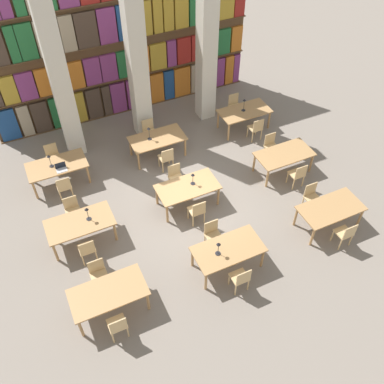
{
  "coord_description": "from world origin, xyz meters",
  "views": [
    {
      "loc": [
        -3.66,
        -8.05,
        9.58
      ],
      "look_at": [
        0.0,
        -0.25,
        0.67
      ],
      "focal_mm": 40.0,
      "sensor_mm": 36.0,
      "label": 1
    }
  ],
  "objects_px": {
    "desk_lamp_4": "(149,131)",
    "desk_lamp_1": "(87,212)",
    "desk_lamp_3": "(49,159)",
    "chair_14": "(166,158)",
    "chair_1": "(99,274)",
    "desk_lamp_2": "(193,177)",
    "chair_5": "(312,196)",
    "chair_6": "(87,249)",
    "desk_lamp_5": "(244,103)",
    "desk_lamp_0": "(218,247)",
    "chair_15": "(149,131)",
    "chair_16": "(256,128)",
    "pillar_left": "(58,72)",
    "chair_0": "(118,325)",
    "chair_8": "(197,211)",
    "chair_12": "(64,186)",
    "reading_table_3": "(80,224)",
    "reading_table_5": "(284,155)",
    "laptop": "(61,169)",
    "reading_table_8": "(244,112)",
    "reading_table_0": "(108,294)",
    "reading_table_6": "(57,167)",
    "chair_13": "(53,156)",
    "reading_table_1": "(228,251)",
    "chair_2": "(241,278)",
    "chair_3": "(213,234)",
    "chair_10": "(298,174)",
    "reading_table_2": "(331,210)",
    "reading_table_4": "(187,188)",
    "chair_9": "(176,177)",
    "chair_11": "(271,146)",
    "chair_7": "(73,210)",
    "chair_4": "(345,233)",
    "pillar_center": "(136,55)",
    "reading_table_7": "(157,140)"
  },
  "relations": [
    {
      "from": "desk_lamp_2",
      "to": "reading_table_6",
      "type": "xyz_separation_m",
      "value": [
        -3.44,
        2.53,
        -0.36
      ]
    },
    {
      "from": "chair_4",
      "to": "reading_table_5",
      "type": "height_order",
      "value": "chair_4"
    },
    {
      "from": "reading_table_1",
      "to": "chair_15",
      "type": "bearing_deg",
      "value": 89.75
    },
    {
      "from": "desk_lamp_3",
      "to": "desk_lamp_5",
      "type": "distance_m",
      "value": 6.77
    },
    {
      "from": "reading_table_1",
      "to": "chair_15",
      "type": "relative_size",
      "value": 2.02
    },
    {
      "from": "reading_table_1",
      "to": "chair_5",
      "type": "bearing_deg",
      "value": 13.74
    },
    {
      "from": "chair_13",
      "to": "chair_1",
      "type": "bearing_deg",
      "value": 90.66
    },
    {
      "from": "reading_table_6",
      "to": "chair_13",
      "type": "height_order",
      "value": "chair_13"
    },
    {
      "from": "chair_2",
      "to": "reading_table_4",
      "type": "distance_m",
      "value": 3.24
    },
    {
      "from": "reading_table_4",
      "to": "reading_table_7",
      "type": "distance_m",
      "value": 2.47
    },
    {
      "from": "reading_table_2",
      "to": "reading_table_4",
      "type": "distance_m",
      "value": 4.09
    },
    {
      "from": "chair_11",
      "to": "reading_table_6",
      "type": "bearing_deg",
      "value": -14.88
    },
    {
      "from": "reading_table_2",
      "to": "chair_11",
      "type": "bearing_deg",
      "value": 87.63
    },
    {
      "from": "chair_7",
      "to": "desk_lamp_5",
      "type": "height_order",
      "value": "desk_lamp_5"
    },
    {
      "from": "chair_6",
      "to": "chair_16",
      "type": "distance_m",
      "value": 7.18
    },
    {
      "from": "pillar_center",
      "to": "chair_8",
      "type": "distance_m",
      "value": 5.3
    },
    {
      "from": "reading_table_2",
      "to": "chair_15",
      "type": "distance_m",
      "value": 6.54
    },
    {
      "from": "reading_table_5",
      "to": "chair_10",
      "type": "height_order",
      "value": "chair_10"
    },
    {
      "from": "chair_2",
      "to": "laptop",
      "type": "xyz_separation_m",
      "value": [
        -3.12,
        5.52,
        0.3
      ]
    },
    {
      "from": "chair_0",
      "to": "chair_11",
      "type": "bearing_deg",
      "value": 30.8
    },
    {
      "from": "chair_2",
      "to": "desk_lamp_1",
      "type": "bearing_deg",
      "value": 131.9
    },
    {
      "from": "desk_lamp_4",
      "to": "chair_2",
      "type": "bearing_deg",
      "value": -88.28
    },
    {
      "from": "chair_3",
      "to": "desk_lamp_5",
      "type": "relative_size",
      "value": 1.87
    },
    {
      "from": "desk_lamp_0",
      "to": "chair_8",
      "type": "distance_m",
      "value": 1.84
    },
    {
      "from": "chair_5",
      "to": "chair_6",
      "type": "distance_m",
      "value": 6.55
    },
    {
      "from": "chair_3",
      "to": "reading_table_5",
      "type": "height_order",
      "value": "chair_3"
    },
    {
      "from": "desk_lamp_0",
      "to": "chair_15",
      "type": "xyz_separation_m",
      "value": [
        0.34,
        5.73,
        -0.55
      ]
    },
    {
      "from": "desk_lamp_5",
      "to": "chair_16",
      "type": "bearing_deg",
      "value": -84.38
    },
    {
      "from": "reading_table_3",
      "to": "desk_lamp_2",
      "type": "xyz_separation_m",
      "value": [
        3.4,
        0.04,
        0.36
      ]
    },
    {
      "from": "desk_lamp_3",
      "to": "chair_15",
      "type": "distance_m",
      "value": 3.54
    },
    {
      "from": "chair_1",
      "to": "desk_lamp_2",
      "type": "distance_m",
      "value": 3.81
    },
    {
      "from": "desk_lamp_0",
      "to": "chair_15",
      "type": "relative_size",
      "value": 0.49
    },
    {
      "from": "desk_lamp_4",
      "to": "desk_lamp_1",
      "type": "bearing_deg",
      "value": -137.39
    },
    {
      "from": "chair_4",
      "to": "chair_13",
      "type": "relative_size",
      "value": 1.0
    },
    {
      "from": "chair_3",
      "to": "chair_10",
      "type": "xyz_separation_m",
      "value": [
        3.45,
        0.99,
        0.0
      ]
    },
    {
      "from": "pillar_left",
      "to": "reading_table_0",
      "type": "xyz_separation_m",
      "value": [
        -0.75,
        -6.29,
        -2.33
      ]
    },
    {
      "from": "pillar_left",
      "to": "desk_lamp_4",
      "type": "xyz_separation_m",
      "value": [
        2.2,
        -1.39,
        -1.93
      ]
    },
    {
      "from": "chair_8",
      "to": "chair_12",
      "type": "bearing_deg",
      "value": 141.31
    },
    {
      "from": "desk_lamp_3",
      "to": "chair_14",
      "type": "xyz_separation_m",
      "value": [
        3.43,
        -0.84,
        -0.56
      ]
    },
    {
      "from": "chair_0",
      "to": "desk_lamp_4",
      "type": "bearing_deg",
      "value": 62.17
    },
    {
      "from": "reading_table_3",
      "to": "reading_table_8",
      "type": "relative_size",
      "value": 1.0
    },
    {
      "from": "chair_5",
      "to": "chair_6",
      "type": "height_order",
      "value": "same"
    },
    {
      "from": "reading_table_5",
      "to": "desk_lamp_5",
      "type": "distance_m",
      "value": 2.6
    },
    {
      "from": "reading_table_0",
      "to": "chair_9",
      "type": "bearing_deg",
      "value": 45.37
    },
    {
      "from": "laptop",
      "to": "reading_table_7",
      "type": "xyz_separation_m",
      "value": [
        3.2,
        0.19,
        -0.12
      ]
    },
    {
      "from": "reading_table_5",
      "to": "laptop",
      "type": "xyz_separation_m",
      "value": [
        -6.55,
        2.25,
        0.12
      ]
    },
    {
      "from": "pillar_left",
      "to": "chair_0",
      "type": "xyz_separation_m",
      "value": [
        -0.79,
        -7.05,
        -2.51
      ]
    },
    {
      "from": "reading_table_3",
      "to": "chair_12",
      "type": "height_order",
      "value": "chair_12"
    },
    {
      "from": "reading_table_3",
      "to": "chair_12",
      "type": "bearing_deg",
      "value": 91.42
    },
    {
      "from": "desk_lamp_2",
      "to": "chair_14",
      "type": "distance_m",
      "value": 1.76
    }
  ]
}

